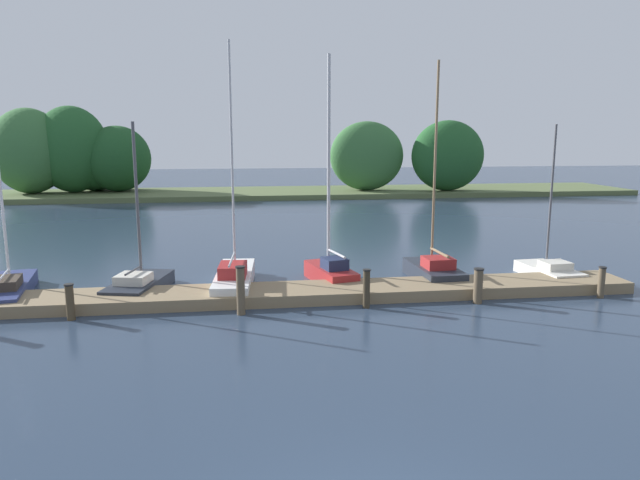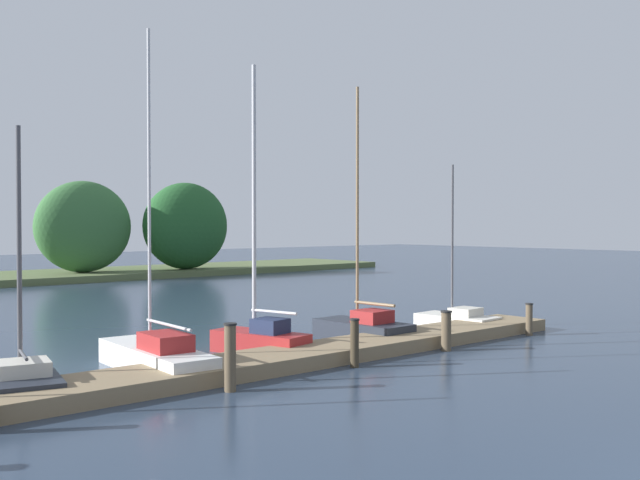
% 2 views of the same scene
% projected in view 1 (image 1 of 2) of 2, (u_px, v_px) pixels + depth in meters
% --- Properties ---
extents(dock_pier, '(21.47, 1.80, 0.35)m').
position_uv_depth(dock_pier, '(295.00, 293.00, 17.68)').
color(dock_pier, '#847051').
rests_on(dock_pier, ground).
extents(far_shore, '(62.20, 8.95, 7.19)m').
position_uv_depth(far_shore, '(179.00, 161.00, 46.32)').
color(far_shore, '#56663D').
rests_on(far_shore, ground).
extents(sailboat_0, '(1.80, 4.31, 5.30)m').
position_uv_depth(sailboat_0, '(9.00, 287.00, 17.88)').
color(sailboat_0, navy).
rests_on(sailboat_0, ground).
extents(sailboat_1, '(1.94, 3.43, 5.38)m').
position_uv_depth(sailboat_1, '(140.00, 283.00, 18.37)').
color(sailboat_1, '#232833').
rests_on(sailboat_1, ground).
extents(sailboat_2, '(1.41, 4.48, 7.87)m').
position_uv_depth(sailboat_2, '(235.00, 277.00, 18.83)').
color(sailboat_2, white).
rests_on(sailboat_2, ground).
extents(sailboat_3, '(1.57, 2.97, 7.54)m').
position_uv_depth(sailboat_3, '(330.00, 268.00, 19.55)').
color(sailboat_3, maroon).
rests_on(sailboat_3, ground).
extents(sailboat_4, '(1.38, 3.24, 7.38)m').
position_uv_depth(sailboat_4, '(433.00, 269.00, 19.85)').
color(sailboat_4, '#232833').
rests_on(sailboat_4, ground).
extents(sailboat_5, '(1.38, 2.89, 5.33)m').
position_uv_depth(sailboat_5, '(548.00, 270.00, 20.25)').
color(sailboat_5, silver).
rests_on(sailboat_5, ground).
extents(mooring_piling_1, '(0.26, 0.26, 1.01)m').
position_uv_depth(mooring_piling_1, '(70.00, 302.00, 15.63)').
color(mooring_piling_1, '#4C3D28').
rests_on(mooring_piling_1, ground).
extents(mooring_piling_2, '(0.27, 0.27, 1.39)m').
position_uv_depth(mooring_piling_2, '(241.00, 290.00, 16.07)').
color(mooring_piling_2, brown).
rests_on(mooring_piling_2, ground).
extents(mooring_piling_3, '(0.23, 0.23, 1.16)m').
position_uv_depth(mooring_piling_3, '(366.00, 288.00, 16.70)').
color(mooring_piling_3, '#3D3323').
rests_on(mooring_piling_3, ground).
extents(mooring_piling_4, '(0.31, 0.31, 1.07)m').
position_uv_depth(mooring_piling_4, '(478.00, 286.00, 17.17)').
color(mooring_piling_4, brown).
rests_on(mooring_piling_4, ground).
extents(mooring_piling_5, '(0.23, 0.23, 0.98)m').
position_uv_depth(mooring_piling_5, '(601.00, 282.00, 17.76)').
color(mooring_piling_5, brown).
rests_on(mooring_piling_5, ground).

